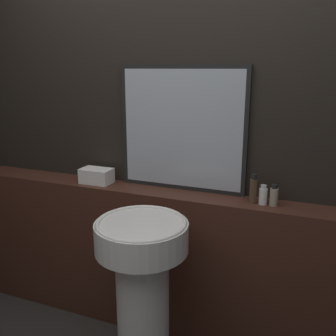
{
  "coord_description": "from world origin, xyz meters",
  "views": [
    {
      "loc": [
        0.84,
        -0.79,
        1.69
      ],
      "look_at": [
        0.08,
        1.09,
        1.14
      ],
      "focal_mm": 40.0,
      "sensor_mm": 36.0,
      "label": 1
    }
  ],
  "objects": [
    {
      "name": "vanity_counter",
      "position": [
        0.0,
        1.2,
        0.48
      ],
      "size": [
        2.76,
        0.22,
        0.96
      ],
      "color": "#422319",
      "rests_on": "ground_plane"
    },
    {
      "name": "shampoo_bottle",
      "position": [
        0.55,
        1.2,
        1.04
      ],
      "size": [
        0.04,
        0.04,
        0.17
      ],
      "color": "#4C3823",
      "rests_on": "vanity_counter"
    },
    {
      "name": "wall_back",
      "position": [
        0.0,
        1.34,
        1.25
      ],
      "size": [
        8.0,
        0.06,
        2.5
      ],
      "color": "black",
      "rests_on": "ground_plane"
    },
    {
      "name": "towel_stack",
      "position": [
        -0.46,
        1.2,
        1.01
      ],
      "size": [
        0.2,
        0.12,
        0.1
      ],
      "color": "white",
      "rests_on": "vanity_counter"
    },
    {
      "name": "conditioner_bottle",
      "position": [
        0.6,
        1.2,
        1.01
      ],
      "size": [
        0.05,
        0.05,
        0.11
      ],
      "color": "white",
      "rests_on": "vanity_counter"
    },
    {
      "name": "pedestal_sink",
      "position": [
        0.08,
        0.74,
        0.59
      ],
      "size": [
        0.47,
        0.47,
        0.96
      ],
      "color": "silver",
      "rests_on": "ground_plane"
    },
    {
      "name": "lotion_bottle",
      "position": [
        0.66,
        1.2,
        1.02
      ],
      "size": [
        0.05,
        0.05,
        0.12
      ],
      "color": "gray",
      "rests_on": "vanity_counter"
    },
    {
      "name": "mirror",
      "position": [
        0.09,
        1.29,
        1.33
      ],
      "size": [
        0.79,
        0.03,
        0.75
      ],
      "color": "black",
      "rests_on": "vanity_counter"
    }
  ]
}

